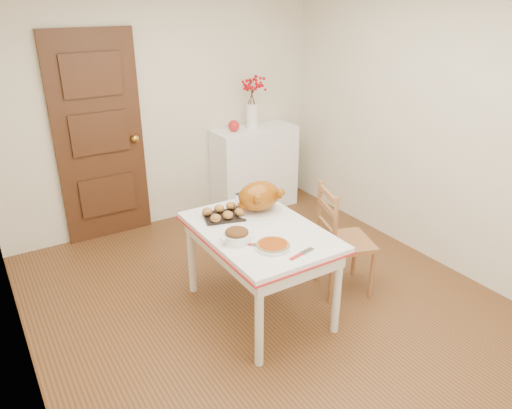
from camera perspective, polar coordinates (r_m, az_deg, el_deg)
floor at (r=4.02m, az=1.56°, el=-11.87°), size 3.50×4.00×0.00m
wall_back at (r=5.17m, az=-10.83°, el=11.18°), size 3.50×0.00×2.50m
wall_right at (r=4.61m, az=20.42°, el=8.62°), size 0.00×4.00×2.50m
door_back at (r=4.99m, az=-18.02°, el=7.38°), size 0.85×0.06×2.06m
sideboard at (r=5.60m, az=-0.19°, el=4.32°), size 0.95×0.42×0.95m
kitchen_table at (r=3.77m, az=0.41°, el=-7.82°), size 0.83×1.21×0.72m
chair_oak at (r=4.06m, az=10.54°, el=-4.12°), size 0.53×0.53×0.94m
berry_vase at (r=5.38m, az=-0.46°, el=11.93°), size 0.30×0.30×0.57m
apple at (r=5.32m, az=-2.65°, el=9.29°), size 0.13×0.13×0.13m
turkey_platter at (r=3.81m, az=0.36°, el=0.83°), size 0.41×0.33×0.26m
pumpkin_pie at (r=3.32m, az=2.00°, el=-4.81°), size 0.29×0.29×0.05m
stuffing_dish at (r=3.40m, az=-2.28°, el=-3.66°), size 0.30×0.27×0.10m
rolls_tray at (r=3.77m, az=-3.87°, el=-0.99°), size 0.36×0.31×0.08m
pie_server at (r=3.27m, az=5.44°, el=-5.79°), size 0.23×0.11×0.01m
carving_knife at (r=3.36m, az=0.10°, el=-4.80°), size 0.24×0.23×0.01m
drinking_glass at (r=3.95m, az=-1.98°, el=0.49°), size 0.07×0.07×0.11m
shaker_pair at (r=4.05m, az=1.08°, el=0.98°), size 0.10×0.04×0.09m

